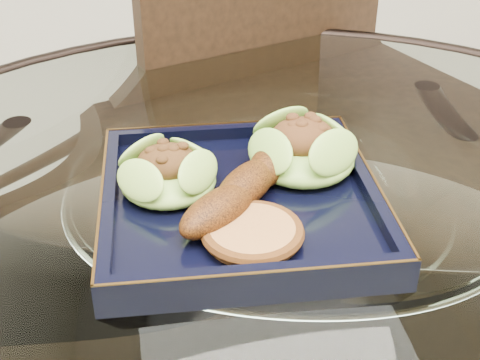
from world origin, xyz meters
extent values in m
cylinder|color=white|center=(0.00, 0.00, 0.76)|extent=(1.10, 1.10, 0.01)
torus|color=black|center=(0.00, 0.00, 0.76)|extent=(1.13, 1.13, 0.02)
cylinder|color=black|center=(0.28, 0.28, 0.38)|extent=(0.04, 0.04, 0.75)
cylinder|color=black|center=(-0.28, 0.28, 0.38)|extent=(0.04, 0.04, 0.75)
cube|color=#311D10|center=(0.16, 0.30, 0.51)|extent=(0.58, 0.58, 0.04)
cube|color=#311D10|center=(0.10, 0.49, 0.81)|extent=(0.43, 0.17, 0.50)
cylinder|color=#311D10|center=(-0.09, 0.42, 0.25)|extent=(0.03, 0.03, 0.49)
cylinder|color=#311D10|center=(0.29, 0.54, 0.25)|extent=(0.03, 0.03, 0.49)
cube|color=black|center=(-0.05, 0.02, 0.77)|extent=(0.29, 0.29, 0.02)
ellipsoid|color=olive|center=(-0.11, 0.04, 0.80)|extent=(0.12, 0.12, 0.03)
ellipsoid|color=#6AB033|center=(0.03, 0.06, 0.80)|extent=(0.11, 0.11, 0.04)
ellipsoid|color=#5A2A09|center=(-0.04, 0.01, 0.80)|extent=(0.16, 0.16, 0.04)
cylinder|color=#B0763A|center=(-0.05, -0.06, 0.79)|extent=(0.09, 0.09, 0.02)
camera|label=1|loc=(-0.16, -0.52, 1.14)|focal=50.00mm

